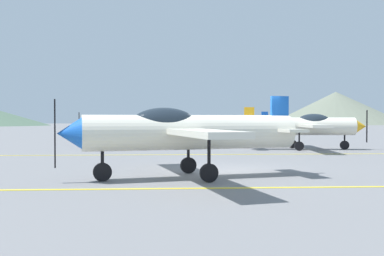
{
  "coord_description": "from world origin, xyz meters",
  "views": [
    {
      "loc": [
        -2.31,
        -14.08,
        1.73
      ],
      "look_at": [
        -0.72,
        14.0,
        1.2
      ],
      "focal_mm": 39.8,
      "sensor_mm": 36.0,
      "label": 1
    }
  ],
  "objects_px": {
    "airplane_near": "(183,131)",
    "airplane_far": "(128,124)",
    "airplane_mid": "(304,126)",
    "airplane_back": "(229,124)"
  },
  "relations": [
    {
      "from": "airplane_back",
      "to": "airplane_far",
      "type": "bearing_deg",
      "value": -144.15
    },
    {
      "from": "airplane_mid",
      "to": "airplane_back",
      "type": "xyz_separation_m",
      "value": [
        -2.41,
        13.61,
        0.0
      ]
    },
    {
      "from": "airplane_far",
      "to": "airplane_back",
      "type": "distance_m",
      "value": 10.52
    },
    {
      "from": "airplane_mid",
      "to": "airplane_far",
      "type": "height_order",
      "value": "same"
    },
    {
      "from": "airplane_near",
      "to": "airplane_far",
      "type": "height_order",
      "value": "same"
    },
    {
      "from": "airplane_back",
      "to": "airplane_near",
      "type": "bearing_deg",
      "value": -101.32
    },
    {
      "from": "airplane_near",
      "to": "airplane_back",
      "type": "height_order",
      "value": "same"
    },
    {
      "from": "airplane_mid",
      "to": "airplane_far",
      "type": "bearing_deg",
      "value": 145.73
    },
    {
      "from": "airplane_mid",
      "to": "airplane_far",
      "type": "xyz_separation_m",
      "value": [
        -10.93,
        7.45,
        0.0
      ]
    },
    {
      "from": "airplane_near",
      "to": "airplane_mid",
      "type": "xyz_separation_m",
      "value": [
        7.51,
        11.87,
        0.0
      ]
    }
  ]
}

